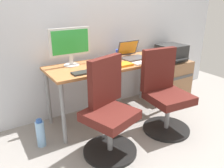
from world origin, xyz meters
TOP-DOWN VIEW (x-y plane):
  - ground_plane at (0.00, 0.00)m, footprint 5.28×5.28m
  - back_wall at (0.00, 0.38)m, footprint 4.40×0.04m
  - desk at (0.00, 0.00)m, footprint 1.52×0.59m
  - office_chair_left at (-0.37, -0.57)m, footprint 0.55×0.55m
  - office_chair_right at (0.38, -0.57)m, footprint 0.54×0.54m
  - side_cabinet at (1.14, 0.10)m, footprint 0.54×0.48m
  - printer at (1.14, 0.10)m, footprint 0.38×0.40m
  - water_bottle_on_floor at (-0.94, -0.16)m, footprint 0.09×0.09m
  - desktop_monitor at (-0.43, 0.15)m, footprint 0.48×0.18m
  - open_laptop at (0.38, 0.07)m, footprint 0.31×0.29m
  - keyboard_by_monitor at (-0.39, -0.18)m, footprint 0.34×0.12m
  - keyboard_by_laptop at (0.38, -0.22)m, footprint 0.34×0.12m
  - mouse_by_monitor at (0.60, 0.06)m, footprint 0.06×0.10m
  - mouse_by_laptop at (0.60, -0.07)m, footprint 0.06×0.10m
  - coffee_mug at (0.28, 0.23)m, footprint 0.08×0.08m
  - pen_cup at (0.46, 0.24)m, footprint 0.07×0.07m
  - phone_near_laptop at (0.02, 0.20)m, footprint 0.07×0.14m
  - phone_near_monitor at (-0.08, 0.19)m, footprint 0.07×0.14m
  - notebook at (0.07, -0.17)m, footprint 0.21×0.15m

SIDE VIEW (x-z plane):
  - ground_plane at x=0.00m, z-range 0.00..0.00m
  - water_bottle_on_floor at x=-0.94m, z-range -0.01..0.30m
  - side_cabinet at x=1.14m, z-range 0.00..0.57m
  - office_chair_left at x=-0.37m, z-range -0.05..0.89m
  - office_chair_right at x=0.38m, z-range -0.05..0.89m
  - desk at x=0.00m, z-range 0.29..1.01m
  - printer at x=1.14m, z-range 0.57..0.81m
  - phone_near_laptop at x=0.02m, z-range 0.72..0.73m
  - phone_near_monitor at x=-0.08m, z-range 0.72..0.73m
  - keyboard_by_monitor at x=-0.39m, z-range 0.72..0.74m
  - keyboard_by_laptop at x=0.38m, z-range 0.72..0.74m
  - notebook at x=0.07m, z-range 0.72..0.75m
  - mouse_by_monitor at x=0.60m, z-range 0.72..0.75m
  - mouse_by_laptop at x=0.60m, z-range 0.72..0.75m
  - coffee_mug at x=0.28m, z-range 0.72..0.81m
  - pen_cup at x=0.46m, z-range 0.72..0.82m
  - open_laptop at x=0.38m, z-range 0.66..0.88m
  - desktop_monitor at x=-0.43m, z-range 0.75..1.19m
  - back_wall at x=0.00m, z-range 0.00..2.60m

